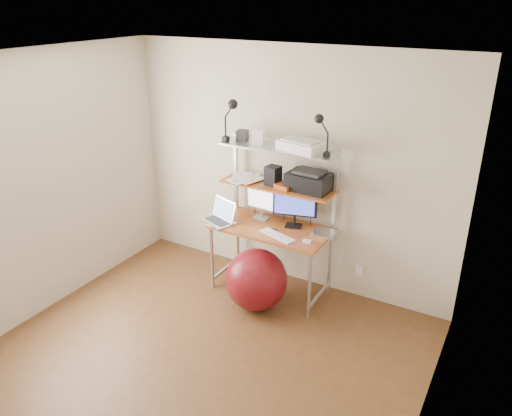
{
  "coord_description": "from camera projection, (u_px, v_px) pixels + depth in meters",
  "views": [
    {
      "loc": [
        2.12,
        -2.61,
        2.92
      ],
      "look_at": [
        -0.01,
        1.15,
        1.06
      ],
      "focal_mm": 35.0,
      "sensor_mm": 36.0,
      "label": 1
    }
  ],
  "objects": [
    {
      "name": "room",
      "position": [
        181.0,
        237.0,
        3.71
      ],
      "size": [
        3.6,
        3.6,
        3.6
      ],
      "color": "brown",
      "rests_on": "ground"
    },
    {
      "name": "computer_desk",
      "position": [
        274.0,
        205.0,
        5.03
      ],
      "size": [
        1.2,
        0.6,
        1.57
      ],
      "color": "#AD6221",
      "rests_on": "ground"
    },
    {
      "name": "wall_outlet",
      "position": [
        359.0,
        271.0,
        5.13
      ],
      "size": [
        0.08,
        0.01,
        0.12
      ],
      "primitive_type": "cube",
      "color": "white",
      "rests_on": "room"
    },
    {
      "name": "monitor_silver",
      "position": [
        262.0,
        200.0,
        5.18
      ],
      "size": [
        0.35,
        0.13,
        0.39
      ],
      "rotation": [
        0.0,
        0.0,
        -0.05
      ],
      "color": "#B6B5BB",
      "rests_on": "desktop"
    },
    {
      "name": "monitor_black",
      "position": [
        295.0,
        206.0,
        5.0
      ],
      "size": [
        0.44,
        0.18,
        0.45
      ],
      "rotation": [
        0.0,
        0.0,
        0.27
      ],
      "color": "black",
      "rests_on": "desktop"
    },
    {
      "name": "laptop",
      "position": [
        221.0,
        217.0,
        5.17
      ],
      "size": [
        0.41,
        0.37,
        0.29
      ],
      "rotation": [
        0.0,
        0.0,
        -0.35
      ],
      "color": "silver",
      "rests_on": "desktop"
    },
    {
      "name": "keyboard",
      "position": [
        277.0,
        236.0,
        4.87
      ],
      "size": [
        0.41,
        0.23,
        0.01
      ],
      "primitive_type": "cube",
      "rotation": [
        0.0,
        0.0,
        -0.32
      ],
      "color": "white",
      "rests_on": "desktop"
    },
    {
      "name": "mouse",
      "position": [
        307.0,
        241.0,
        4.74
      ],
      "size": [
        0.09,
        0.06,
        0.02
      ],
      "primitive_type": "cube",
      "rotation": [
        0.0,
        0.0,
        0.13
      ],
      "color": "white",
      "rests_on": "desktop"
    },
    {
      "name": "mac_mini",
      "position": [
        324.0,
        233.0,
        4.88
      ],
      "size": [
        0.2,
        0.2,
        0.04
      ],
      "primitive_type": "cube",
      "rotation": [
        0.0,
        0.0,
        0.0
      ],
      "color": "silver",
      "rests_on": "desktop"
    },
    {
      "name": "phone",
      "position": [
        271.0,
        232.0,
        4.95
      ],
      "size": [
        0.09,
        0.14,
        0.01
      ],
      "primitive_type": "cube",
      "rotation": [
        0.0,
        0.0,
        -0.13
      ],
      "color": "black",
      "rests_on": "desktop"
    },
    {
      "name": "printer",
      "position": [
        309.0,
        181.0,
        4.85
      ],
      "size": [
        0.44,
        0.31,
        0.2
      ],
      "rotation": [
        0.0,
        0.0,
        -0.07
      ],
      "color": "black",
      "rests_on": "mid_shelf"
    },
    {
      "name": "nas_cube",
      "position": [
        273.0,
        176.0,
        4.98
      ],
      "size": [
        0.15,
        0.15,
        0.2
      ],
      "primitive_type": "cube",
      "rotation": [
        0.0,
        0.0,
        -0.13
      ],
      "color": "black",
      "rests_on": "mid_shelf"
    },
    {
      "name": "red_box",
      "position": [
        283.0,
        187.0,
        4.9
      ],
      "size": [
        0.19,
        0.15,
        0.05
      ],
      "primitive_type": "cube",
      "rotation": [
        0.0,
        0.0,
        -0.23
      ],
      "color": "#AC3F1B",
      "rests_on": "mid_shelf"
    },
    {
      "name": "scanner",
      "position": [
        301.0,
        145.0,
        4.7
      ],
      "size": [
        0.46,
        0.34,
        0.11
      ],
      "rotation": [
        0.0,
        0.0,
        -0.19
      ],
      "color": "white",
      "rests_on": "top_shelf"
    },
    {
      "name": "box_white",
      "position": [
        258.0,
        137.0,
        4.93
      ],
      "size": [
        0.13,
        0.12,
        0.13
      ],
      "primitive_type": "cube",
      "rotation": [
        0.0,
        0.0,
        0.27
      ],
      "color": "white",
      "rests_on": "top_shelf"
    },
    {
      "name": "box_grey",
      "position": [
        242.0,
        135.0,
        5.03
      ],
      "size": [
        0.12,
        0.12,
        0.11
      ],
      "primitive_type": "cube",
      "rotation": [
        0.0,
        0.0,
        0.19
      ],
      "color": "#2C2C2E",
      "rests_on": "top_shelf"
    },
    {
      "name": "clip_lamp_left",
      "position": [
        231.0,
        111.0,
        4.84
      ],
      "size": [
        0.17,
        0.1,
        0.44
      ],
      "color": "black",
      "rests_on": "top_shelf"
    },
    {
      "name": "clip_lamp_right",
      "position": [
        321.0,
        126.0,
        4.45
      ],
      "size": [
        0.15,
        0.09,
        0.39
      ],
      "color": "black",
      "rests_on": "top_shelf"
    },
    {
      "name": "exercise_ball",
      "position": [
        256.0,
        280.0,
        4.94
      ],
      "size": [
        0.62,
        0.62,
        0.62
      ],
      "primitive_type": "sphere",
      "color": "maroon",
      "rests_on": "floor"
    },
    {
      "name": "paper_stack",
      "position": [
        245.0,
        178.0,
        5.17
      ],
      "size": [
        0.4,
        0.42,
        0.02
      ],
      "color": "white",
      "rests_on": "mid_shelf"
    }
  ]
}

